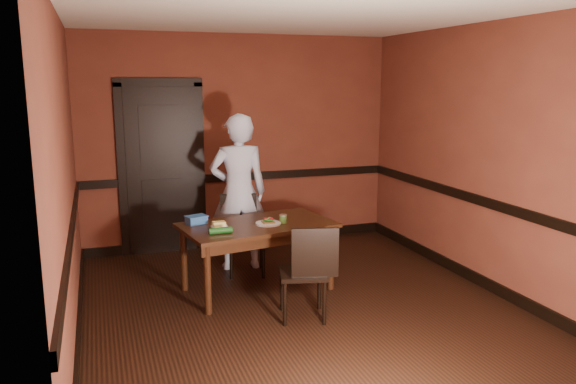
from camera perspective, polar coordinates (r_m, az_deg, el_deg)
floor at (r=5.48m, az=1.21°, el=-11.53°), size 4.00×4.50×0.01m
ceiling at (r=5.09m, az=1.34°, el=17.80°), size 4.00×4.50×0.01m
wall_back at (r=7.25m, az=-4.90°, el=5.10°), size 4.00×0.02×2.70m
wall_front at (r=3.14m, az=15.64°, el=-3.36°), size 4.00×0.02×2.70m
wall_left at (r=4.81m, az=-21.71°, el=1.24°), size 0.02×4.50×2.70m
wall_right at (r=6.09m, az=19.26°, el=3.35°), size 0.02×4.50×2.70m
dado_back at (r=7.29m, az=-4.82°, el=1.57°), size 4.00×0.03×0.10m
dado_left at (r=4.90m, az=-21.15°, el=-3.94°), size 0.03×4.50×0.10m
dado_right at (r=6.15m, az=18.88°, el=-0.80°), size 0.03×4.50×0.10m
baseboard_back at (r=7.48m, az=-4.71°, el=-4.79°), size 4.00×0.03×0.12m
baseboard_left at (r=5.17m, az=-20.48°, el=-12.97°), size 0.03×4.50×0.12m
baseboard_right at (r=6.37m, az=18.40°, el=-8.21°), size 0.03×4.50×0.12m
door at (r=7.07m, az=-12.69°, el=2.60°), size 1.05×0.07×2.20m
dining_table at (r=5.78m, az=-3.09°, el=-6.59°), size 1.62×1.08×0.70m
chair_far at (r=6.24m, az=-4.25°, el=-4.42°), size 0.49×0.49×0.88m
chair_near at (r=5.09m, az=1.50°, el=-8.04°), size 0.50×0.50×0.88m
person at (r=6.35m, az=-5.05°, el=-0.03°), size 0.68×0.48×1.77m
sandwich_plate at (r=5.64m, az=-2.02°, el=-3.11°), size 0.25×0.25×0.06m
sauce_jar at (r=5.68m, az=-0.51°, el=-2.73°), size 0.08×0.08×0.09m
cheese_saucer at (r=5.58m, az=-7.03°, el=-3.31°), size 0.17×0.17×0.05m
food_tub at (r=5.71m, az=-9.29°, el=-2.80°), size 0.24×0.20×0.09m
wrapped_veg at (r=5.32m, az=-6.88°, el=-3.92°), size 0.22×0.07×0.06m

